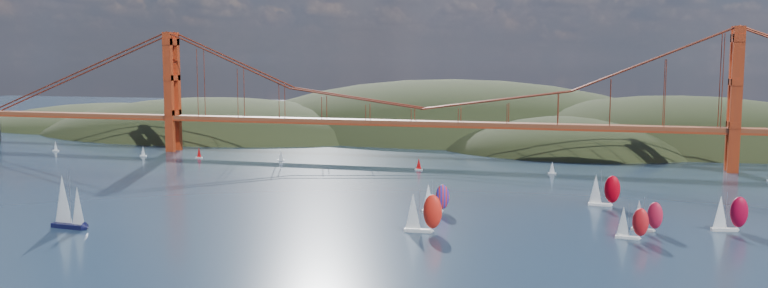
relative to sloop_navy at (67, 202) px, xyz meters
The scene contains 16 objects.
ground 66.26m from the sloop_navy, 26.95° to the right, with size 1200.00×1200.00×0.00m, color black.
headlands 269.87m from the sloop_navy, 67.34° to the left, with size 725.00×225.00×96.00m.
bridge 162.61m from the sloop_navy, 69.20° to the left, with size 552.00×12.00×55.00m.
sloop_navy is the anchor object (origin of this frame).
racer_0 89.95m from the sloop_navy, 12.82° to the left, with size 9.53×4.00×10.86m.
racer_1 139.85m from the sloop_navy, 11.00° to the left, with size 7.63×3.32×8.67m.
racer_2 145.84m from the sloop_navy, 14.40° to the left, with size 7.68×4.27×8.60m.
racer_3 147.36m from the sloop_navy, 27.08° to the left, with size 8.94×3.63×10.29m.
racer_4 166.46m from the sloop_navy, 14.60° to the left, with size 8.89×4.63×9.98m.
racer_rwb 96.72m from the sloop_navy, 27.58° to the left, with size 7.94×4.94×8.88m.
distant_boat_0 175.43m from the sloop_navy, 130.36° to the left, with size 3.00×2.00×4.70m.
distant_boat_1 143.47m from the sloop_navy, 116.29° to the left, with size 3.00×2.00×4.70m.
distant_boat_2 135.03m from the sloop_navy, 105.76° to the left, with size 3.00×2.00×4.70m.
distant_boat_3 131.20m from the sloop_navy, 89.47° to the left, with size 3.00×2.00×4.70m.
distant_boat_8 169.35m from the sloop_navy, 47.98° to the left, with size 3.00×2.00×4.70m.
distant_boat_9 136.83m from the sloop_navy, 62.51° to the left, with size 3.00×2.00×4.70m.
Camera 1 is at (69.32, -127.71, 42.73)m, focal length 35.00 mm.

